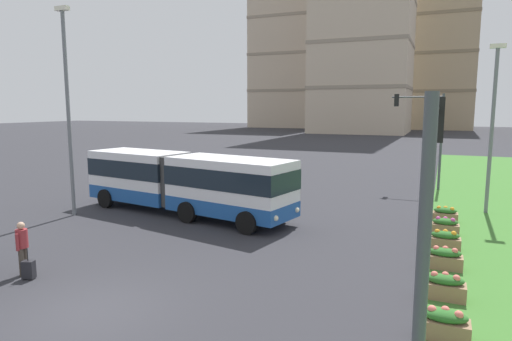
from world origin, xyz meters
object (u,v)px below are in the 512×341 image
Objects in this scene: car_silver_hatch at (228,171)px; traffic_light_far_right at (425,125)px; rolling_suitcase at (29,269)px; flower_planter_4 at (445,226)px; flower_planter_0 at (445,324)px; streetlight_median at (492,122)px; apartment_tower_westcentre at (365,2)px; flower_planter_1 at (445,286)px; apartment_tower_west at (295,39)px; streetlight_left at (68,105)px; apartment_tower_centre at (440,39)px; traffic_light_near_right at (428,215)px; flower_planter_2 at (445,258)px; flower_planter_3 at (445,240)px; articulated_bus at (185,182)px; flower_planter_5 at (445,215)px; pedestrian_crossing at (22,245)px.

traffic_light_far_right is (13.18, 2.07, 3.45)m from car_silver_hatch.
rolling_suitcase is 0.88× the size of flower_planter_4.
streetlight_median is at bearing 82.33° from flower_planter_0.
apartment_tower_westcentre is at bearing 102.37° from flower_planter_4.
flower_planter_1 is 0.02× the size of apartment_tower_west.
flower_planter_0 is at bearing -78.90° from apartment_tower_westcentre.
traffic_light_far_right is at bearing -76.81° from apartment_tower_westcentre.
streetlight_left is 107.33m from apartment_tower_centre.
flower_planter_2 is at bearing 87.36° from traffic_light_near_right.
flower_planter_3 is 17.79m from streetlight_left.
flower_planter_4 is 83.36m from apartment_tower_westcentre.
articulated_bus reaches higher than flower_planter_5.
flower_planter_2 is 0.18× the size of traffic_light_far_right.
flower_planter_2 is 1.00× the size of flower_planter_3.
car_silver_hatch is 21.35m from flower_planter_1.
flower_planter_2 is 0.11× the size of streetlight_left.
flower_planter_1 and flower_planter_2 have the same top height.
apartment_tower_westcentre is (-16.93, 75.04, 26.46)m from flower_planter_5.
streetlight_median is at bearing 23.68° from streetlight_left.
apartment_tower_west is (-26.48, 98.43, 21.85)m from articulated_bus.
flower_planter_3 is 2.11m from flower_planter_4.
car_silver_hatch is 2.54× the size of pedestrian_crossing.
apartment_tower_west reaches higher than car_silver_hatch.
apartment_tower_westcentre is (-4.51, 87.17, 25.88)m from pedestrian_crossing.
car_silver_hatch is 19.59m from flower_planter_2.
rolling_suitcase is 14.42m from flower_planter_3.
flower_planter_3 is (12.04, -1.19, -1.23)m from articulated_bus.
flower_planter_3 is 13.61m from traffic_light_far_right.
rolling_suitcase is 12.43m from flower_planter_1.
flower_planter_4 is 104.04m from apartment_tower_centre.
streetlight_median is (13.94, 5.91, 2.96)m from articulated_bus.
rolling_suitcase is at bearing -82.22° from car_silver_hatch.
traffic_light_far_right is at bearing 119.11° from streetlight_median.
pedestrian_crossing reaches higher than flower_planter_4.
rolling_suitcase is 0.88× the size of flower_planter_5.
apartment_tower_centre is at bearing 91.31° from flower_planter_2.
flower_planter_4 is 0.02× the size of apartment_tower_west.
flower_planter_5 is at bearing -24.58° from car_silver_hatch.
rolling_suitcase is 91.45m from apartment_tower_westcentre.
streetlight_median is (16.46, -3.83, 3.86)m from car_silver_hatch.
traffic_light_near_right reaches higher than flower_planter_1.
streetlight_left is (-15.64, -14.19, 1.26)m from traffic_light_far_right.
flower_planter_2 is 87.33m from apartment_tower_westcentre.
traffic_light_near_right is (0.98, -23.85, -0.39)m from traffic_light_far_right.
streetlight_left reaches higher than car_silver_hatch.
rolling_suitcase is at bearing -116.69° from traffic_light_far_right.
flower_planter_4 is (0.00, 9.11, 0.00)m from flower_planter_0.
articulated_bus is 0.26× the size of apartment_tower_west.
traffic_light_near_right is 0.10× the size of apartment_tower_westcentre.
flower_planter_5 is (0.00, 6.45, 0.00)m from flower_planter_2.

